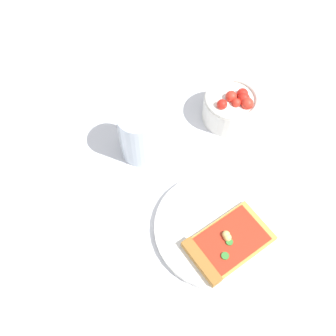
{
  "coord_description": "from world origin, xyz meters",
  "views": [
    {
      "loc": [
        0.21,
        -0.24,
        0.65
      ],
      "look_at": [
        -0.13,
        -0.07,
        0.03
      ],
      "focal_mm": 40.54,
      "sensor_mm": 36.0,
      "label": 1
    }
  ],
  "objects": [
    {
      "name": "pizza_slice_main",
      "position": [
        0.05,
        -0.05,
        0.02
      ],
      "size": [
        0.11,
        0.16,
        0.02
      ],
      "color": "gold",
      "rests_on": "plate"
    },
    {
      "name": "salad_bowl",
      "position": [
        -0.2,
        0.11,
        0.04
      ],
      "size": [
        0.11,
        0.11,
        0.08
      ],
      "color": "white",
      "rests_on": "ground_plane"
    },
    {
      "name": "soda_glass",
      "position": [
        -0.21,
        -0.1,
        0.05
      ],
      "size": [
        0.08,
        0.08,
        0.11
      ],
      "color": "silver",
      "rests_on": "ground_plane"
    },
    {
      "name": "plate",
      "position": [
        0.01,
        -0.05,
        0.01
      ],
      "size": [
        0.22,
        0.22,
        0.01
      ],
      "primitive_type": "cylinder",
      "color": "white",
      "rests_on": "ground_plane"
    },
    {
      "name": "ground_plane",
      "position": [
        0.0,
        0.0,
        0.0
      ],
      "size": [
        2.4,
        2.4,
        0.0
      ],
      "primitive_type": "plane",
      "color": "silver",
      "rests_on": "ground"
    },
    {
      "name": "paper_napkin",
      "position": [
        -0.11,
        -0.26,
        0.0
      ],
      "size": [
        0.18,
        0.18,
        0.0
      ],
      "primitive_type": "cube",
      "rotation": [
        0.0,
        0.0,
        0.33
      ],
      "color": "white",
      "rests_on": "ground_plane"
    }
  ]
}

